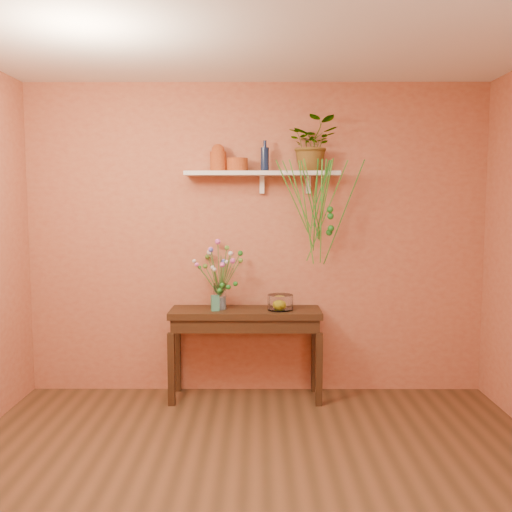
{
  "coord_description": "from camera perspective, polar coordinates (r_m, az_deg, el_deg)",
  "views": [
    {
      "loc": [
        0.01,
        -2.89,
        1.69
      ],
      "look_at": [
        0.0,
        1.55,
        1.25
      ],
      "focal_mm": 39.19,
      "sensor_mm": 36.0,
      "label": 1
    }
  ],
  "objects": [
    {
      "name": "blue_bottle",
      "position": [
        4.77,
        0.91,
        9.9
      ],
      "size": [
        0.09,
        0.09,
        0.26
      ],
      "color": "#101B38",
      "rests_on": "wall_shelf"
    },
    {
      "name": "spider_plant",
      "position": [
        4.82,
        5.79,
        11.27
      ],
      "size": [
        0.42,
        0.36,
        0.45
      ],
      "primitive_type": "imported",
      "rotation": [
        0.0,
        0.0,
        -0.02
      ],
      "color": "#1F6D1F",
      "rests_on": "wall_shelf"
    },
    {
      "name": "room",
      "position": [
        2.91,
        -0.09,
        -1.04
      ],
      "size": [
        4.04,
        4.04,
        2.7
      ],
      "color": "brown",
      "rests_on": "ground"
    },
    {
      "name": "lemon",
      "position": [
        4.72,
        2.43,
        -4.96
      ],
      "size": [
        0.09,
        0.09,
        0.09
      ],
      "primitive_type": "sphere",
      "color": "yellow",
      "rests_on": "glass_bowl"
    },
    {
      "name": "sideboard",
      "position": [
        4.78,
        -1.08,
        -6.79
      ],
      "size": [
        1.27,
        0.41,
        0.77
      ],
      "color": "#3C2313",
      "rests_on": "ground"
    },
    {
      "name": "terracotta_jug",
      "position": [
        4.78,
        -3.89,
        9.92
      ],
      "size": [
        0.14,
        0.14,
        0.23
      ],
      "color": "#A7501F",
      "rests_on": "wall_shelf"
    },
    {
      "name": "bouquet",
      "position": [
        4.72,
        -3.62,
        -0.94
      ],
      "size": [
        0.42,
        0.42,
        0.48
      ],
      "color": "#386B28",
      "rests_on": "glass_vase"
    },
    {
      "name": "carton",
      "position": [
        4.69,
        -4.19,
        -4.82
      ],
      "size": [
        0.08,
        0.06,
        0.13
      ],
      "primitive_type": "cube",
      "rotation": [
        0.0,
        0.0,
        0.27
      ],
      "color": "#35727E",
      "rests_on": "sideboard"
    },
    {
      "name": "wall_shelf",
      "position": [
        4.77,
        0.75,
        8.37
      ],
      "size": [
        1.3,
        0.24,
        0.19
      ],
      "color": "white",
      "rests_on": "room"
    },
    {
      "name": "glass_bowl",
      "position": [
        4.72,
        2.5,
        -4.8
      ],
      "size": [
        0.21,
        0.21,
        0.13
      ],
      "color": "white",
      "rests_on": "sideboard"
    },
    {
      "name": "terracotta_pot",
      "position": [
        4.77,
        -1.93,
        9.29
      ],
      "size": [
        0.21,
        0.21,
        0.11
      ],
      "primitive_type": "cylinder",
      "rotation": [
        0.0,
        0.0,
        0.21
      ],
      "color": "#A7501F",
      "rests_on": "wall_shelf"
    },
    {
      "name": "plant_fronds",
      "position": [
        4.65,
        6.79,
        4.66
      ],
      "size": [
        0.71,
        0.38,
        0.87
      ],
      "color": "#1F6D1F",
      "rests_on": "wall_shelf"
    },
    {
      "name": "glass_vase",
      "position": [
        4.75,
        -3.71,
        -4.32
      ],
      "size": [
        0.11,
        0.11,
        0.22
      ],
      "color": "white",
      "rests_on": "sideboard"
    }
  ]
}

